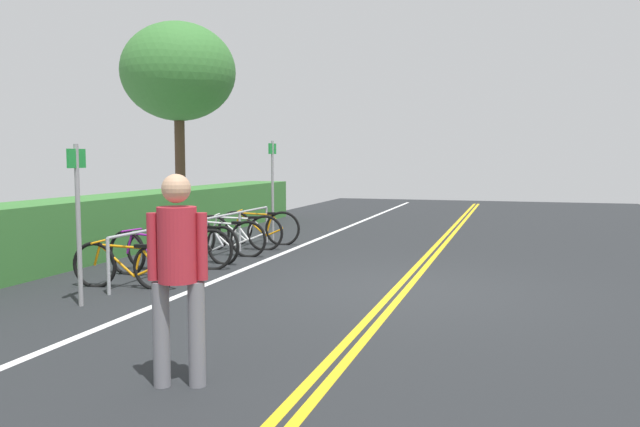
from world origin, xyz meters
name	(u,v)px	position (x,y,z in m)	size (l,w,h in m)	color
ground_plane	(401,291)	(0.00, 0.00, -0.03)	(39.83, 12.74, 0.05)	#232628
centre_line_yellow_inner	(407,289)	(0.00, -0.08, 0.00)	(35.85, 0.10, 0.00)	gold
centre_line_yellow_outer	(396,289)	(0.00, 0.08, 0.00)	(35.85, 0.10, 0.00)	gold
bike_lane_stripe_white	(222,278)	(0.00, 2.83, 0.00)	(35.85, 0.12, 0.00)	white
bike_rack	(206,229)	(1.33, 3.79, 0.60)	(5.86, 0.05, 0.81)	#9EA0A5
bicycle_0	(125,265)	(-1.11, 3.84, 0.33)	(0.46, 1.64, 0.72)	black
bicycle_1	(153,255)	(-0.26, 3.90, 0.36)	(0.46, 1.80, 0.77)	black
bicycle_2	(180,249)	(0.50, 3.86, 0.35)	(0.63, 1.75, 0.74)	black
bicycle_3	(201,243)	(1.32, 3.89, 0.35)	(0.51, 1.67, 0.74)	black
bicycle_4	(223,238)	(2.09, 3.82, 0.35)	(0.46, 1.76, 0.75)	black
bicycle_5	(239,232)	(2.92, 3.87, 0.36)	(0.59, 1.80, 0.77)	black
bicycle_6	(259,228)	(3.78, 3.78, 0.37)	(0.52, 1.78, 0.78)	black
pedestrian	(178,265)	(-4.43, 1.07, 1.02)	(0.32, 0.47, 1.75)	slate
sign_post_near	(78,208)	(-2.25, 3.72, 1.25)	(0.36, 0.06, 2.06)	gray
sign_post_far	(273,181)	(4.56, 3.76, 1.37)	(0.36, 0.06, 2.27)	gray
hedge_backdrop	(140,220)	(2.83, 6.13, 0.57)	(14.81, 1.21, 1.14)	#387533
tree_mid	(178,73)	(8.00, 8.06, 4.39)	(3.36, 3.36, 5.86)	#473323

